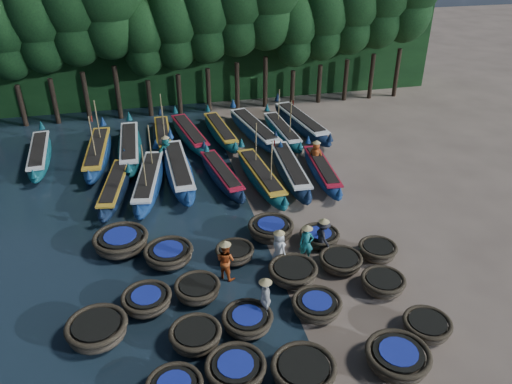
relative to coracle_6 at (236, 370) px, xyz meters
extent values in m
plane|color=gray|center=(2.99, 6.25, -0.42)|extent=(120.00, 120.00, 0.00)
cube|color=black|center=(2.99, 29.75, 4.58)|extent=(40.00, 3.00, 10.00)
cylinder|color=#1B2997|center=(-2.10, -0.30, 0.23)|extent=(1.14, 1.14, 0.04)
ellipsoid|color=#4E4130|center=(0.00, 0.00, -0.10)|extent=(2.41, 2.41, 0.65)
torus|color=#383021|center=(0.00, 0.00, 0.21)|extent=(2.13, 2.13, 0.20)
cylinder|color=black|center=(0.00, 0.00, 0.25)|extent=(1.62, 1.62, 0.06)
cylinder|color=#1B2997|center=(0.00, 0.00, 0.29)|extent=(1.25, 1.25, 0.04)
ellipsoid|color=#4E4130|center=(2.22, -0.61, -0.08)|extent=(2.75, 2.75, 0.68)
torus|color=#383021|center=(2.22, -0.61, 0.24)|extent=(2.26, 2.26, 0.21)
cylinder|color=black|center=(2.22, -0.61, 0.29)|extent=(1.72, 1.72, 0.06)
ellipsoid|color=#4E4130|center=(5.58, -0.81, -0.08)|extent=(2.15, 2.15, 0.68)
torus|color=#383021|center=(5.58, -0.81, 0.24)|extent=(2.31, 2.31, 0.21)
cylinder|color=black|center=(5.58, -0.81, 0.28)|extent=(1.77, 1.77, 0.06)
cylinder|color=#1B2997|center=(5.58, -0.81, 0.32)|extent=(1.36, 1.36, 0.04)
ellipsoid|color=#4E4130|center=(7.41, 0.38, -0.13)|extent=(1.78, 1.78, 0.59)
torus|color=#383021|center=(7.41, 0.38, 0.15)|extent=(1.85, 1.85, 0.18)
cylinder|color=black|center=(7.41, 0.38, 0.18)|extent=(1.40, 1.40, 0.05)
ellipsoid|color=#4E4130|center=(-4.65, 2.93, -0.05)|extent=(2.53, 2.53, 0.74)
torus|color=#383021|center=(-4.65, 2.93, 0.30)|extent=(2.31, 2.31, 0.22)
cylinder|color=black|center=(-4.65, 2.93, 0.34)|extent=(1.75, 1.75, 0.07)
ellipsoid|color=#4E4130|center=(-1.13, 1.82, -0.09)|extent=(2.24, 2.24, 0.67)
torus|color=#383021|center=(-1.13, 1.82, 0.22)|extent=(1.97, 1.97, 0.20)
cylinder|color=black|center=(-1.13, 1.82, 0.27)|extent=(1.48, 1.48, 0.06)
ellipsoid|color=#4E4130|center=(0.89, 2.20, -0.11)|extent=(2.42, 2.42, 0.62)
torus|color=#383021|center=(0.89, 2.20, 0.18)|extent=(1.99, 1.99, 0.19)
cylinder|color=black|center=(0.89, 2.20, 0.22)|extent=(1.51, 1.51, 0.06)
cylinder|color=#1B2997|center=(0.89, 2.20, 0.26)|extent=(1.16, 1.16, 0.04)
ellipsoid|color=#4E4130|center=(3.74, 2.39, -0.13)|extent=(2.38, 2.38, 0.59)
torus|color=#383021|center=(3.74, 2.39, 0.15)|extent=(2.02, 2.02, 0.18)
cylinder|color=black|center=(3.74, 2.39, 0.19)|extent=(1.54, 1.54, 0.05)
cylinder|color=#1B2997|center=(3.74, 2.39, 0.22)|extent=(1.19, 1.19, 0.04)
ellipsoid|color=#4E4130|center=(6.89, 3.02, -0.11)|extent=(2.20, 2.20, 0.62)
torus|color=#383021|center=(6.89, 3.02, 0.18)|extent=(1.88, 1.88, 0.19)
cylinder|color=black|center=(6.89, 3.02, 0.22)|extent=(1.42, 1.42, 0.06)
ellipsoid|color=#4E4130|center=(-2.79, 4.23, -0.11)|extent=(2.24, 2.24, 0.63)
torus|color=#383021|center=(-2.79, 4.23, 0.19)|extent=(2.04, 2.04, 0.19)
cylinder|color=black|center=(-2.79, 4.23, 0.23)|extent=(1.55, 1.55, 0.06)
cylinder|color=#1B2997|center=(-2.79, 4.23, 0.27)|extent=(1.19, 1.19, 0.04)
ellipsoid|color=#4E4130|center=(-0.73, 4.40, -0.09)|extent=(2.02, 2.02, 0.65)
torus|color=#383021|center=(-0.73, 4.40, 0.21)|extent=(1.93, 1.93, 0.20)
cylinder|color=black|center=(-0.73, 4.40, 0.25)|extent=(1.45, 1.45, 0.06)
ellipsoid|color=#4E4130|center=(3.42, 4.56, -0.09)|extent=(2.18, 2.18, 0.66)
torus|color=#383021|center=(3.42, 4.56, 0.22)|extent=(2.15, 2.15, 0.20)
cylinder|color=black|center=(3.42, 4.56, 0.26)|extent=(1.64, 1.64, 0.06)
ellipsoid|color=#4E4130|center=(5.75, 4.88, -0.14)|extent=(2.36, 2.36, 0.57)
torus|color=#383021|center=(5.75, 4.88, 0.13)|extent=(1.95, 1.95, 0.17)
cylinder|color=black|center=(5.75, 4.88, 0.16)|extent=(1.49, 1.49, 0.05)
ellipsoid|color=#4E4130|center=(7.68, 5.20, -0.11)|extent=(1.99, 1.99, 0.62)
torus|color=#383021|center=(7.68, 5.20, 0.18)|extent=(1.79, 1.79, 0.19)
cylinder|color=black|center=(7.68, 5.20, 0.22)|extent=(1.34, 1.34, 0.06)
ellipsoid|color=#4E4130|center=(-3.78, 8.52, -0.04)|extent=(3.15, 3.15, 0.75)
torus|color=#383021|center=(-3.78, 8.52, 0.31)|extent=(2.59, 2.59, 0.23)
cylinder|color=black|center=(-3.78, 8.52, 0.36)|extent=(1.98, 1.98, 0.07)
cylinder|color=#1B2997|center=(-3.78, 8.52, 0.40)|extent=(1.52, 1.52, 0.05)
ellipsoid|color=#4E4130|center=(-1.68, 7.09, -0.09)|extent=(2.22, 2.22, 0.67)
torus|color=#383021|center=(-1.68, 7.09, 0.23)|extent=(2.25, 2.25, 0.20)
cylinder|color=black|center=(-1.68, 7.09, 0.27)|extent=(1.72, 1.72, 0.06)
cylinder|color=#1B2997|center=(-1.68, 7.09, 0.31)|extent=(1.32, 1.32, 0.04)
ellipsoid|color=#4E4130|center=(1.27, 6.56, -0.12)|extent=(1.99, 1.99, 0.60)
torus|color=#383021|center=(1.27, 6.56, 0.16)|extent=(1.80, 1.80, 0.18)
cylinder|color=black|center=(1.27, 6.56, 0.20)|extent=(1.36, 1.36, 0.05)
ellipsoid|color=#4E4130|center=(3.33, 7.91, -0.05)|extent=(2.28, 2.28, 0.74)
torus|color=#383021|center=(3.33, 7.91, 0.30)|extent=(2.26, 2.26, 0.22)
cylinder|color=black|center=(3.33, 7.91, 0.34)|extent=(1.71, 1.71, 0.07)
cylinder|color=#1B2997|center=(3.33, 7.91, 0.39)|extent=(1.31, 1.31, 0.04)
ellipsoid|color=#4E4130|center=(5.48, 6.91, -0.14)|extent=(2.39, 2.39, 0.57)
torus|color=#383021|center=(5.48, 6.91, 0.13)|extent=(1.93, 1.93, 0.17)
cylinder|color=black|center=(5.48, 6.91, 0.17)|extent=(1.48, 1.48, 0.05)
cylinder|color=#1B2997|center=(5.48, 6.91, 0.20)|extent=(1.14, 1.14, 0.03)
ellipsoid|color=#0F2239|center=(-4.10, 14.01, 0.03)|extent=(2.47, 7.33, 0.90)
cone|color=#0F2239|center=(-3.52, 17.49, 0.62)|extent=(0.40, 0.40, 0.54)
cone|color=#0F2239|center=(-4.68, 10.54, 0.57)|extent=(0.40, 0.40, 0.45)
cube|color=gold|center=(-4.10, 14.01, 0.41)|extent=(1.86, 5.67, 0.11)
cube|color=black|center=(-4.10, 14.01, 0.48)|extent=(1.50, 4.92, 0.09)
ellipsoid|color=navy|center=(-2.23, 14.19, 0.08)|extent=(2.79, 8.16, 1.00)
cone|color=navy|center=(-1.56, 18.05, 0.73)|extent=(0.44, 0.44, 0.60)
cone|color=navy|center=(-2.89, 10.33, 0.68)|extent=(0.44, 0.44, 0.50)
cube|color=white|center=(-2.23, 14.19, 0.50)|extent=(2.10, 6.31, 0.12)
cube|color=black|center=(-2.23, 14.19, 0.58)|extent=(1.69, 5.48, 0.10)
cylinder|color=#997F4C|center=(-1.92, 15.36, 1.69)|extent=(0.07, 0.24, 2.81)
cylinder|color=#997F4C|center=(-2.38, 12.69, 1.69)|extent=(0.07, 0.24, 2.81)
plane|color=red|center=(-2.23, 12.67, 2.91)|extent=(0.00, 0.35, 0.35)
ellipsoid|color=navy|center=(-0.43, 15.17, 0.12)|extent=(1.78, 8.62, 1.07)
cone|color=navy|center=(-0.54, 19.35, 0.81)|extent=(0.47, 0.47, 0.64)
cone|color=navy|center=(-0.31, 10.99, 0.76)|extent=(0.47, 0.47, 0.54)
cube|color=white|center=(-0.43, 15.17, 0.57)|extent=(1.31, 6.68, 0.13)
cube|color=black|center=(-0.43, 15.17, 0.65)|extent=(1.00, 5.81, 0.11)
ellipsoid|color=#0F2239|center=(1.99, 14.18, 0.02)|extent=(2.37, 7.18, 0.88)
cone|color=#0F2239|center=(1.45, 17.59, 0.60)|extent=(0.39, 0.39, 0.53)
cone|color=#0F2239|center=(2.53, 10.78, 0.55)|extent=(0.39, 0.39, 0.44)
cube|color=#B4162C|center=(1.99, 14.18, 0.39)|extent=(1.78, 5.56, 0.11)
cube|color=black|center=(1.99, 14.18, 0.46)|extent=(1.43, 4.82, 0.09)
ellipsoid|color=#0F5554|center=(4.14, 13.30, 0.07)|extent=(2.11, 7.91, 0.98)
cone|color=#0F5554|center=(3.79, 17.09, 0.70)|extent=(0.43, 0.43, 0.59)
cone|color=#0F5554|center=(4.48, 9.50, 0.65)|extent=(0.43, 0.43, 0.49)
cube|color=gold|center=(4.14, 13.30, 0.48)|extent=(1.57, 6.13, 0.12)
cube|color=black|center=(4.14, 13.30, 0.56)|extent=(1.24, 5.32, 0.10)
cylinder|color=#997F4C|center=(4.13, 14.48, 1.63)|extent=(0.07, 0.23, 2.74)
cylinder|color=#997F4C|center=(4.37, 11.85, 1.63)|extent=(0.07, 0.23, 2.74)
plane|color=red|center=(4.52, 11.86, 2.82)|extent=(0.00, 0.34, 0.34)
ellipsoid|color=#0F2239|center=(6.03, 13.74, 0.09)|extent=(1.87, 8.21, 1.02)
cone|color=#0F2239|center=(6.23, 17.71, 0.75)|extent=(0.45, 0.45, 0.61)
cone|color=#0F2239|center=(5.84, 9.77, 0.70)|extent=(0.45, 0.45, 0.51)
cube|color=white|center=(6.03, 13.74, 0.52)|extent=(1.38, 6.36, 0.12)
cube|color=black|center=(6.03, 13.74, 0.60)|extent=(1.06, 5.53, 0.10)
ellipsoid|color=navy|center=(7.91, 13.34, 0.02)|extent=(1.84, 7.18, 0.89)
cone|color=navy|center=(8.18, 16.79, 0.60)|extent=(0.39, 0.39, 0.53)
cone|color=navy|center=(7.64, 9.89, 0.56)|extent=(0.39, 0.39, 0.44)
cube|color=#B4162C|center=(7.91, 13.34, 0.40)|extent=(1.36, 5.56, 0.11)
cube|color=black|center=(7.91, 13.34, 0.47)|extent=(1.07, 4.83, 0.09)
ellipsoid|color=#0F5554|center=(-8.81, 19.44, 0.06)|extent=(1.91, 7.81, 0.97)
cone|color=#0F5554|center=(-9.07, 23.20, 0.69)|extent=(0.43, 0.43, 0.58)
cone|color=#0F5554|center=(-8.56, 15.68, 0.64)|extent=(0.43, 0.43, 0.48)
cube|color=white|center=(-8.81, 19.44, 0.47)|extent=(1.42, 6.05, 0.12)
cube|color=black|center=(-8.81, 19.44, 0.55)|extent=(1.11, 5.26, 0.10)
ellipsoid|color=navy|center=(-5.21, 18.76, 0.10)|extent=(2.03, 8.40, 1.04)
cone|color=navy|center=(-4.95, 22.81, 0.78)|extent=(0.46, 0.46, 0.62)
cone|color=navy|center=(-5.47, 14.71, 0.72)|extent=(0.46, 0.46, 0.52)
cube|color=gold|center=(-5.21, 18.76, 0.54)|extent=(1.51, 6.51, 0.12)
cube|color=black|center=(-5.21, 18.76, 0.62)|extent=(1.17, 5.66, 0.10)
cylinder|color=#997F4C|center=(-5.02, 20.00, 1.76)|extent=(0.07, 0.25, 2.91)
cylinder|color=#997F4C|center=(-5.21, 17.19, 1.76)|extent=(0.07, 0.25, 2.91)
plane|color=red|center=(-5.05, 17.18, 3.03)|extent=(0.00, 0.36, 0.36)
ellipsoid|color=#0F5554|center=(-3.21, 19.18, 0.11)|extent=(1.68, 8.51, 1.06)
cone|color=#0F5554|center=(-3.13, 23.31, 0.80)|extent=(0.47, 0.47, 0.64)
cone|color=#0F5554|center=(-3.28, 15.04, 0.75)|extent=(0.47, 0.47, 0.53)
cube|color=white|center=(-3.21, 19.18, 0.55)|extent=(1.23, 6.59, 0.13)
cube|color=black|center=(-3.21, 19.18, 0.64)|extent=(0.93, 5.74, 0.11)
ellipsoid|color=#0F2239|center=(-0.96, 20.72, 0.03)|extent=(1.45, 7.25, 0.90)
cone|color=#0F2239|center=(-0.88, 24.24, 0.62)|extent=(0.40, 0.40, 0.54)
cone|color=#0F2239|center=(-1.03, 17.20, 0.57)|extent=(0.40, 0.40, 0.45)
cube|color=gold|center=(-0.96, 20.72, 0.41)|extent=(1.07, 5.61, 0.11)
cube|color=black|center=(-0.96, 20.72, 0.48)|extent=(0.81, 4.89, 0.09)
cylinder|color=#997F4C|center=(-0.84, 21.80, 1.47)|extent=(0.06, 0.21, 2.53)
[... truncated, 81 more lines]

